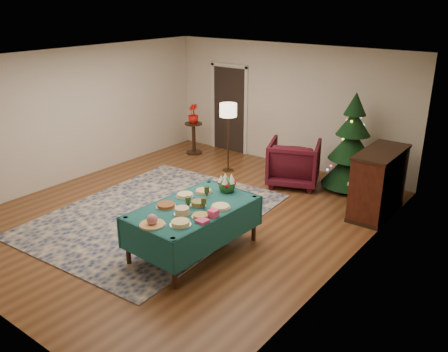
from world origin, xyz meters
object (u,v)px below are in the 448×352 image
Objects in this scene: gift_box at (213,213)px; piano at (378,183)px; floor_lamp at (228,114)px; side_table at (194,139)px; potted_plant at (193,118)px; christmas_tree at (351,147)px; armchair at (294,161)px; buffet_table at (193,216)px.

piano is (1.22, 3.09, -0.23)m from gift_box.
floor_lamp is 1.79m from side_table.
floor_lamp is 3.31× the size of potted_plant.
gift_box is 5.19m from potted_plant.
potted_plant is at bearing -177.79° from christmas_tree.
floor_lamp is at bearing -13.80° from armchair.
gift_box is 0.08× the size of floor_lamp.
side_table is (-1.45, 0.52, -0.92)m from floor_lamp.
side_table is at bearing 134.10° from gift_box.
potted_plant reaches higher than gift_box.
floor_lamp is 1.11× the size of piano.
piano reaches higher than buffet_table.
buffet_table is 4.83m from potted_plant.
buffet_table is 3.89m from christmas_tree.
gift_box is 3.33m from piano.
buffet_table is at bearing -49.00° from side_table.
gift_box is 0.12× the size of armchair.
gift_box reaches higher than side_table.
armchair reaches higher than buffet_table.
side_table is (-2.96, 0.30, -0.14)m from armchair.
potted_plant is 0.34× the size of piano.
buffet_table is 3.44m from piano.
christmas_tree is (3.96, 0.15, 0.51)m from side_table.
side_table is at bearing 131.00° from buffet_table.
side_table reaches higher than buffet_table.
buffet_table is 1.45× the size of piano.
buffet_table is 2.60× the size of side_table.
armchair is (-0.20, 3.34, -0.10)m from buffet_table.
floor_lamp is at bearing -165.05° from christmas_tree.
armchair is 2.98m from side_table.
buffet_table is 3.34m from armchair.
buffet_table is 0.50m from gift_box.
floor_lamp is at bearing -19.76° from side_table.
piano is at bearing 61.02° from buffet_table.
side_table is 0.52m from potted_plant.
side_table is 4.00m from christmas_tree.
gift_box is at bearing -55.97° from floor_lamp.
potted_plant is 4.88m from piano.
floor_lamp is at bearing 124.03° from gift_box.
armchair is at bearing -5.84° from side_table.
floor_lamp reaches higher than armchair.
side_table is at bearing -177.79° from christmas_tree.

